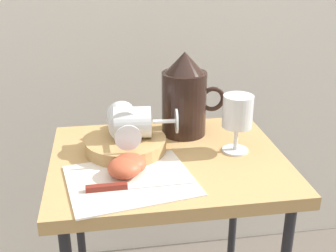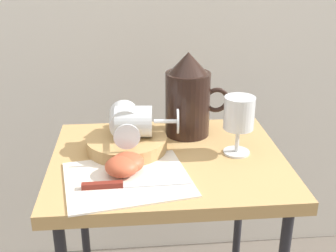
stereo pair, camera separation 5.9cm
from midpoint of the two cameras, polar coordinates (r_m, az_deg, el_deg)
table at (r=1.07m, az=1.61°, el=-7.67°), size 0.55×0.45×0.69m
linen_napkin at (r=0.93m, az=-3.57°, el=-7.06°), size 0.30×0.26×0.00m
basket_tray at (r=1.06m, az=-3.85°, el=-2.38°), size 0.20×0.20×0.03m
pitcher at (r=1.12m, az=4.18°, el=3.20°), size 0.17×0.12×0.22m
wine_glass_upright at (r=1.03m, az=11.00°, el=1.24°), size 0.07×0.07×0.14m
wine_glass_tipped_near at (r=1.05m, az=-4.15°, el=0.70°), size 0.08×0.15×0.08m
wine_glass_tipped_far at (r=1.04m, az=-2.68°, el=0.58°), size 0.16×0.08×0.08m
apple_half_left at (r=0.94m, az=-4.31°, el=-5.35°), size 0.07×0.07×0.04m
apple_half_right at (r=0.95m, az=-3.61°, el=-4.88°), size 0.07×0.07×0.04m
knife at (r=0.90m, az=-4.44°, el=-7.79°), size 0.23×0.02×0.01m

